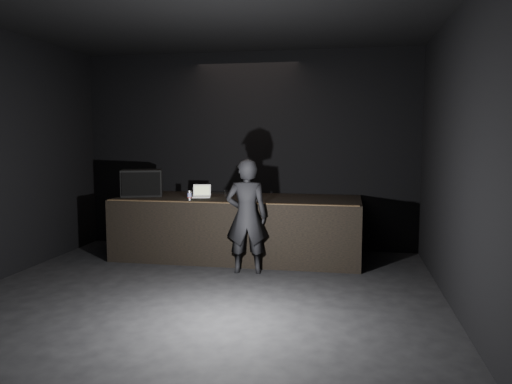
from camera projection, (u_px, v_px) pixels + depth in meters
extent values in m
plane|color=black|center=(187.00, 312.00, 5.71)|extent=(7.00, 7.00, 0.00)
cube|color=black|center=(248.00, 151.00, 8.95)|extent=(6.00, 0.10, 3.50)
cube|color=black|center=(472.00, 161.00, 4.98)|extent=(0.10, 7.00, 3.50)
cube|color=black|center=(239.00, 227.00, 8.33)|extent=(4.00, 1.50, 1.00)
cube|color=brown|center=(228.00, 203.00, 7.58)|extent=(3.92, 0.10, 0.01)
cube|color=black|center=(142.00, 183.00, 8.49)|extent=(0.79, 0.67, 0.45)
cube|color=black|center=(141.00, 184.00, 8.24)|extent=(0.60, 0.23, 0.39)
cylinder|color=black|center=(218.00, 193.00, 8.87)|extent=(0.92, 0.09, 0.02)
cube|color=white|center=(201.00, 197.00, 8.29)|extent=(0.33, 0.26, 0.01)
cube|color=silver|center=(201.00, 196.00, 8.29)|extent=(0.27, 0.17, 0.00)
cube|color=white|center=(202.00, 190.00, 8.41)|extent=(0.30, 0.12, 0.19)
cube|color=#DADA40|center=(202.00, 190.00, 8.40)|extent=(0.26, 0.10, 0.15)
cylinder|color=silver|center=(189.00, 195.00, 7.91)|extent=(0.06, 0.06, 0.15)
cylinder|color=#1B2399|center=(189.00, 195.00, 7.91)|extent=(0.06, 0.06, 0.07)
cylinder|color=#AA280F|center=(189.00, 197.00, 7.91)|extent=(0.06, 0.06, 0.01)
cylinder|color=white|center=(227.00, 194.00, 8.34)|extent=(0.09, 0.09, 0.11)
cube|color=silver|center=(254.00, 200.00, 7.83)|extent=(0.11, 0.14, 0.03)
imported|color=black|center=(247.00, 216.00, 7.30)|extent=(0.67, 0.49, 1.68)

